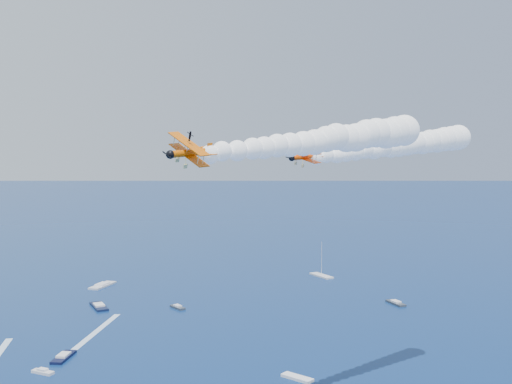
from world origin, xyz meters
TOP-DOWN VIEW (x-y plane):
  - biplane_lead at (17.94, 30.56)m, footprint 7.76×9.05m
  - biplane_trail at (-13.80, 17.82)m, footprint 8.25×10.01m
  - smoke_trail_lead at (43.04, 30.97)m, footprint 50.10×7.35m
  - smoke_trail_trail at (11.26, 19.18)m, footprint 50.31×10.89m
  - spectator_boats at (-4.91, 114.62)m, footprint 249.84×185.75m

SIDE VIEW (x-z plane):
  - spectator_boats at x=-4.91m, z-range 0.00..0.70m
  - biplane_lead at x=17.94m, z-range 50.64..57.60m
  - biplane_trail at x=-13.80m, z-range 50.98..59.33m
  - smoke_trail_lead at x=43.04m, z-range 51.22..60.76m
  - smoke_trail_trail at x=11.26m, z-range 52.25..61.80m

